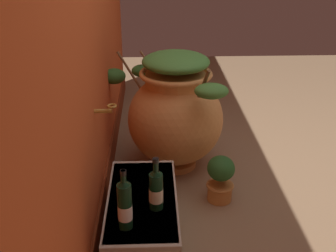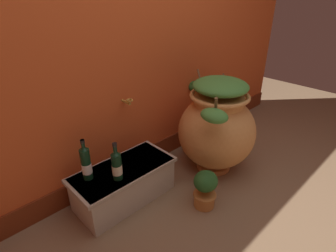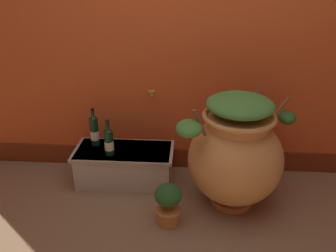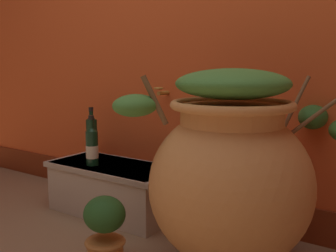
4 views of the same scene
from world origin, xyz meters
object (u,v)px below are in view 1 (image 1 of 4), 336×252
(terracotta_urn, at_px, (175,112))
(wine_bottle_left, at_px, (156,188))
(wine_bottle_middle, at_px, (125,204))
(potted_shrub, at_px, (220,177))

(terracotta_urn, distance_m, wine_bottle_left, 0.99)
(wine_bottle_left, xyz_separation_m, wine_bottle_middle, (-0.16, 0.15, 0.02))
(wine_bottle_middle, relative_size, potted_shrub, 1.01)
(terracotta_urn, bearing_deg, wine_bottle_middle, 164.98)
(wine_bottle_left, relative_size, potted_shrub, 0.93)
(potted_shrub, bearing_deg, wine_bottle_left, 139.63)
(terracotta_urn, relative_size, wine_bottle_left, 3.00)
(wine_bottle_middle, bearing_deg, potted_shrub, -41.41)
(potted_shrub, bearing_deg, terracotta_urn, 29.99)
(wine_bottle_middle, xyz_separation_m, potted_shrub, (0.66, -0.58, -0.27))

